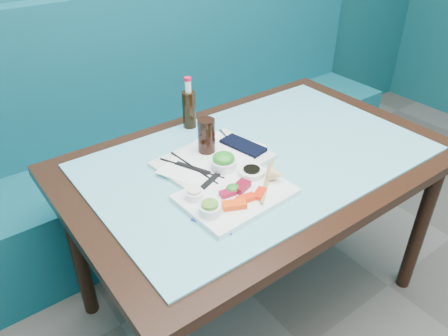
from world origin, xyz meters
TOP-DOWN VIEW (x-y plane):
  - booth_bench at (0.00, 2.29)m, footprint 3.00×0.56m
  - dining_table at (0.00, 1.45)m, footprint 1.40×0.90m
  - glass_top at (0.00, 1.45)m, footprint 1.22×0.76m
  - sashimi_plate at (-0.22, 1.30)m, footprint 0.36×0.27m
  - salmon_left at (-0.27, 1.25)m, footprint 0.08×0.06m
  - salmon_mid at (-0.22, 1.25)m, footprint 0.06×0.04m
  - salmon_right at (-0.17, 1.25)m, footprint 0.06×0.05m
  - tuna_left at (-0.25, 1.31)m, footprint 0.05×0.04m
  - tuna_right at (-0.20, 1.31)m, footprint 0.07×0.06m
  - seaweed_garnish at (-0.23, 1.31)m, footprint 0.06×0.05m
  - ramekin_wasabi at (-0.35, 1.27)m, footprint 0.08×0.08m
  - wasabi_fill at (-0.35, 1.27)m, footprint 0.06×0.06m
  - ramekin_ginger at (-0.34, 1.36)m, footprint 0.08×0.08m
  - ginger_fill at (-0.34, 1.36)m, footprint 0.05×0.05m
  - soy_dish at (-0.12, 1.35)m, footprint 0.10×0.10m
  - soy_fill at (-0.12, 1.35)m, footprint 0.07×0.07m
  - lemon_wedge at (-0.08, 1.27)m, footprint 0.06×0.06m
  - chopstick_sleeve at (-0.24, 1.41)m, footprint 0.13×0.07m
  - wooden_chopstick_a at (-0.11, 1.29)m, footprint 0.17×0.16m
  - wooden_chopstick_b at (-0.10, 1.29)m, footprint 0.20×0.17m
  - serving_tray at (-0.16, 1.52)m, footprint 0.40×0.32m
  - paper_placemat at (-0.16, 1.52)m, footprint 0.42×0.37m
  - seaweed_bowl at (-0.17, 1.44)m, footprint 0.11×0.11m
  - seaweed_salad at (-0.17, 1.44)m, footprint 0.09×0.09m
  - cola_glass at (-0.15, 1.57)m, footprint 0.07×0.07m
  - navy_pouch at (-0.02, 1.52)m, footprint 0.11×0.18m
  - fork at (-0.03, 1.62)m, footprint 0.03×0.09m
  - black_chopstick_a at (-0.26, 1.51)m, footprint 0.11×0.24m
  - black_chopstick_b at (-0.25, 1.51)m, footprint 0.03×0.26m
  - tray_sleeve at (-0.25, 1.51)m, footprint 0.08×0.14m
  - cola_bottle_body at (-0.08, 1.79)m, footprint 0.06×0.06m
  - cola_bottle_neck at (-0.08, 1.79)m, footprint 0.03×0.03m
  - cola_bottle_cap at (-0.08, 1.79)m, footprint 0.04×0.04m
  - blue_napkin at (-0.31, 1.26)m, footprint 0.18×0.18m

SIDE VIEW (x-z plane):
  - booth_bench at x=0.00m, z-range -0.21..0.96m
  - dining_table at x=0.00m, z-range 0.29..1.04m
  - glass_top at x=0.00m, z-range 0.75..0.76m
  - blue_napkin at x=-0.31m, z-range 0.76..0.76m
  - serving_tray at x=-0.16m, z-range 0.76..0.77m
  - sashimi_plate at x=-0.22m, z-range 0.76..0.78m
  - paper_placemat at x=-0.16m, z-range 0.77..0.77m
  - tray_sleeve at x=-0.25m, z-range 0.77..0.78m
  - black_chopstick_a at x=-0.26m, z-range 0.77..0.78m
  - black_chopstick_b at x=-0.25m, z-range 0.77..0.78m
  - fork at x=-0.03m, z-range 0.77..0.78m
  - chopstick_sleeve at x=-0.24m, z-range 0.78..0.78m
  - navy_pouch at x=-0.02m, z-range 0.77..0.79m
  - wooden_chopstick_a at x=-0.11m, z-range 0.78..0.78m
  - wooden_chopstick_b at x=-0.10m, z-range 0.78..0.78m
  - salmon_right at x=-0.17m, z-range 0.78..0.79m
  - salmon_mid at x=-0.22m, z-range 0.78..0.79m
  - tuna_left at x=-0.25m, z-range 0.78..0.79m
  - salmon_left at x=-0.27m, z-range 0.78..0.79m
  - soy_dish at x=-0.12m, z-range 0.78..0.79m
  - tuna_right at x=-0.20m, z-range 0.78..0.80m
  - ramekin_ginger at x=-0.34m, z-range 0.78..0.80m
  - seaweed_garnish at x=-0.23m, z-range 0.78..0.80m
  - ramekin_wasabi at x=-0.35m, z-range 0.78..0.80m
  - seaweed_bowl at x=-0.17m, z-range 0.77..0.81m
  - soy_fill at x=-0.12m, z-range 0.79..0.80m
  - lemon_wedge at x=-0.08m, z-range 0.78..0.83m
  - ginger_fill at x=-0.34m, z-range 0.80..0.81m
  - wasabi_fill at x=-0.35m, z-range 0.80..0.81m
  - seaweed_salad at x=-0.17m, z-range 0.80..0.83m
  - cola_bottle_body at x=-0.08m, z-range 0.76..0.91m
  - cola_glass at x=-0.15m, z-range 0.77..0.90m
  - cola_bottle_neck at x=-0.08m, z-range 0.91..0.96m
  - cola_bottle_cap at x=-0.08m, z-range 0.96..0.97m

